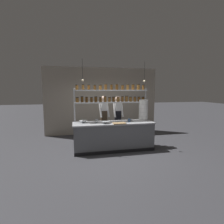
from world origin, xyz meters
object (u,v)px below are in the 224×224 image
Objects in this scene: chef_left at (104,116)px; prep_bowl_center_front at (84,122)px; serving_cup_by_board at (129,120)px; container_stack at (143,110)px; prep_bowl_near_left at (96,122)px; prep_bowl_center_back at (130,120)px; chef_center at (118,116)px; spice_shelf_unit at (112,97)px; serving_cup_front at (97,121)px; prep_bowl_near_right at (106,122)px; cutting_board at (119,123)px.

chef_left is 1.06m from prep_bowl_center_front.
chef_left is at bearing 129.25° from serving_cup_by_board.
prep_bowl_near_left is (-1.68, -0.19, -0.34)m from container_stack.
prep_bowl_center_front is 1.49× the size of prep_bowl_center_back.
prep_bowl_center_back is 1.72× the size of serving_cup_by_board.
chef_left reaches higher than prep_bowl_center_back.
spice_shelf_unit is at bearing -125.92° from chef_center.
prep_bowl_center_back is (0.81, -0.69, -0.07)m from chef_left.
chef_center reaches higher than serving_cup_front.
spice_shelf_unit is at bearing 144.78° from serving_cup_by_board.
container_stack is at bearing 13.84° from prep_bowl_near_right.
prep_bowl_near_right is 2.45× the size of serving_cup_by_board.
container_stack reaches higher than prep_bowl_near_right.
chef_center is 1.48m from prep_bowl_center_front.
cutting_board is 3.66× the size of serving_cup_by_board.
serving_cup_front is (-1.64, -0.01, -0.31)m from container_stack.
prep_bowl_near_left is at bearing -103.09° from serving_cup_front.
spice_shelf_unit is 6.30× the size of cutting_board.
container_stack is at bearing 6.19° from prep_bowl_center_back.
chef_center is at bearing 55.22° from spice_shelf_unit.
chef_left is 0.54m from chef_center.
prep_bowl_near_right is (-0.31, -0.47, -0.78)m from spice_shelf_unit.
chef_center is at bearing 56.11° from prep_bowl_near_right.
serving_cup_front is (-1.15, 0.04, 0.02)m from prep_bowl_center_back.
serving_cup_front is (-0.55, -0.14, -0.77)m from spice_shelf_unit.
spice_shelf_unit reaches higher than prep_bowl_center_front.
prep_bowl_center_back is (0.27, -0.65, -0.07)m from chef_center.
serving_cup_by_board reaches higher than prep_bowl_center_front.
cutting_board is at bearing -102.99° from chef_center.
chef_center reaches higher than container_stack.
spice_shelf_unit is 0.95m from serving_cup_front.
serving_cup_by_board reaches higher than cutting_board.
chef_center is at bearing 40.61° from prep_bowl_near_left.
chef_left is at bearing 62.16° from serving_cup_front.
serving_cup_by_board is at bearing -62.47° from chef_left.
prep_bowl_near_right reaches higher than prep_bowl_near_left.
prep_bowl_near_left is 0.64× the size of prep_bowl_near_right.
serving_cup_by_board is (0.40, 0.23, 0.04)m from cutting_board.
chef_left is 1.01× the size of chef_center.
chef_center is 15.92× the size of serving_cup_by_board.
cutting_board is at bearing -85.78° from chef_left.
container_stack is at bearing -6.61° from spice_shelf_unit.
serving_cup_by_board is at bearing -79.27° from chef_center.
serving_cup_front is (0.43, 0.07, 0.01)m from prep_bowl_center_front.
prep_bowl_center_back is (0.49, 0.40, 0.01)m from cutting_board.
prep_bowl_center_front is at bearing -177.82° from container_stack.
prep_bowl_center_back is (-0.49, -0.05, -0.33)m from container_stack.
chef_left is at bearing 153.78° from container_stack.
spice_shelf_unit reaches higher than serving_cup_by_board.
prep_bowl_near_left is (-0.92, -0.79, -0.07)m from chef_center.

